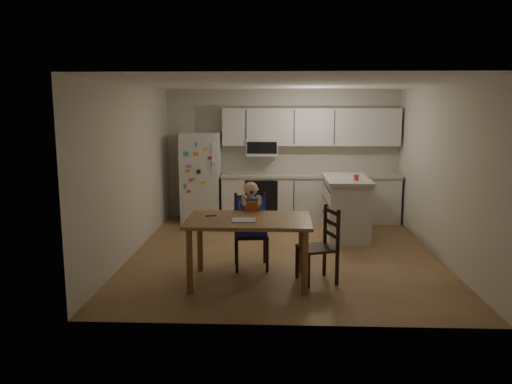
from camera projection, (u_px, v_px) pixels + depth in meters
The scene contains 10 objects.
room at pixel (284, 167), 7.75m from camera, with size 4.52×5.01×2.51m.
refrigerator at pixel (201, 177), 9.53m from camera, with size 0.72×0.70×1.70m, color silver.
kitchen_run at pixel (309, 176), 9.53m from camera, with size 3.37×0.62×2.15m.
kitchen_island at pixel (346, 207), 8.41m from camera, with size 0.72×1.37×1.01m.
red_cup at pixel (356, 178), 8.00m from camera, with size 0.08×0.08×0.09m, color #D92B49.
dining_table at pixel (249, 227), 6.16m from camera, with size 1.52×0.98×0.82m.
napkin at pixel (244, 220), 6.03m from camera, with size 0.28×0.25×0.01m, color silver.
toddler_spoon at pixel (210, 216), 6.26m from camera, with size 0.02×0.02×0.12m, color #2936C0.
chair_booster at pixel (251, 216), 6.77m from camera, with size 0.49×0.49×1.19m.
chair_side at pixel (324, 240), 6.23m from camera, with size 0.53×0.53×0.95m.
Camera 1 is at (-0.12, -7.24, 2.17)m, focal length 35.00 mm.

